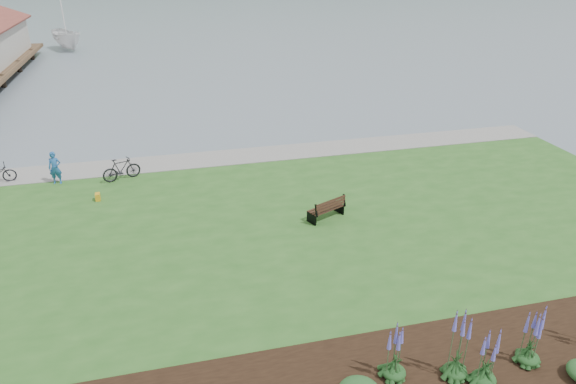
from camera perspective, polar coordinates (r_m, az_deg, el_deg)
ground at (r=21.25m, az=-1.59°, el=-3.60°), size 600.00×600.00×0.00m
lawn at (r=19.46m, az=-0.32°, el=-5.86°), size 34.00×20.00×0.40m
shoreline_path at (r=27.23m, az=-4.76°, el=4.04°), size 34.00×2.20×0.03m
garden_bed at (r=14.67m, az=19.71°, el=-18.79°), size 24.00×4.40×0.04m
park_bench at (r=20.65m, az=4.41°, el=-1.81°), size 1.67×1.21×0.96m
person at (r=25.91m, az=-24.52°, el=2.73°), size 0.70×0.51×1.81m
bicycle_b at (r=25.35m, az=-18.03°, el=2.44°), size 1.09×1.86×1.08m
sailboat at (r=64.56m, az=-23.14°, el=14.29°), size 13.61×13.70×26.74m
pannier at (r=23.74m, az=-20.38°, el=-0.51°), size 0.20×0.30×0.32m
echium_0 at (r=14.12m, az=21.25°, el=-17.24°), size 0.62×0.62×1.74m
echium_1 at (r=15.07m, az=25.53°, el=-14.38°), size 0.62×0.62×1.96m
echium_4 at (r=13.62m, az=11.90°, el=-17.17°), size 0.62×0.62×1.91m
echium_5 at (r=13.90m, az=18.51°, el=-15.93°), size 0.62×0.62×2.36m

